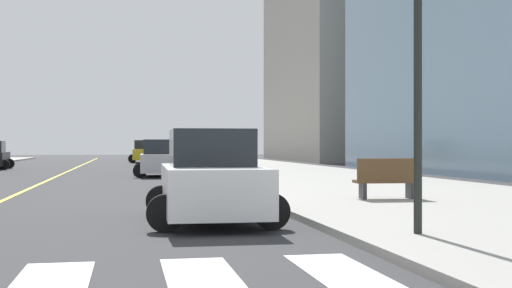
{
  "coord_description": "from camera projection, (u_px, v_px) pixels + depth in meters",
  "views": [
    {
      "loc": [
        3.59,
        -3.56,
        1.64
      ],
      "look_at": [
        8.72,
        22.92,
        1.68
      ],
      "focal_mm": 46.76,
      "sensor_mm": 36.0,
      "label": 1
    }
  ],
  "objects": [
    {
      "name": "lane_divider_paint",
      "position": [
        69.0,
        171.0,
        42.08
      ],
      "size": [
        0.16,
        80.0,
        0.01
      ],
      "primitive_type": "cube",
      "color": "yellow",
      "rests_on": "ground"
    },
    {
      "name": "fire_hydrant",
      "position": [
        227.0,
        167.0,
        31.21
      ],
      "size": [
        0.26,
        0.26,
        0.89
      ],
      "color": "red",
      "rests_on": "sidewalk_kerb_east"
    },
    {
      "name": "car_silver_fourth",
      "position": [
        159.0,
        159.0,
        34.56
      ],
      "size": [
        2.74,
        4.33,
        1.92
      ],
      "rotation": [
        0.0,
        0.0,
        3.12
      ],
      "color": "#B7B7BC",
      "rests_on": "ground"
    },
    {
      "name": "traffic_light_near_corner",
      "position": [
        418.0,
        18.0,
        11.17
      ],
      "size": [
        0.36,
        0.41,
        5.17
      ],
      "rotation": [
        0.0,
        0.0,
        3.14
      ],
      "color": "black",
      "rests_on": "sidewalk_kerb_east"
    },
    {
      "name": "car_yellow_third",
      "position": [
        144.0,
        152.0,
        61.81
      ],
      "size": [
        2.93,
        4.66,
        2.07
      ],
      "rotation": [
        0.0,
        0.0,
        3.13
      ],
      "color": "gold",
      "rests_on": "ground"
    },
    {
      "name": "car_white_second",
      "position": [
        211.0,
        179.0,
        14.09
      ],
      "size": [
        2.82,
        4.45,
        1.97
      ],
      "rotation": [
        0.0,
        0.0,
        3.12
      ],
      "color": "silver",
      "rests_on": "ground"
    },
    {
      "name": "sidewalk_kerb_east",
      "position": [
        363.0,
        187.0,
        24.77
      ],
      "size": [
        10.0,
        120.0,
        0.15
      ],
      "primitive_type": "cube",
      "color": "#9E9B93",
      "rests_on": "ground"
    },
    {
      "name": "park_bench",
      "position": [
        387.0,
        179.0,
        18.35
      ],
      "size": [
        1.83,
        0.68,
        1.12
      ],
      "rotation": [
        0.0,
        0.0,
        1.5
      ],
      "color": "brown",
      "rests_on": "sidewalk_kerb_east"
    },
    {
      "name": "parking_garage_concrete",
      "position": [
        369.0,
        19.0,
        71.01
      ],
      "size": [
        18.0,
        24.0,
        30.12
      ],
      "primitive_type": "cube",
      "color": "#9E9B93",
      "rests_on": "ground"
    }
  ]
}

